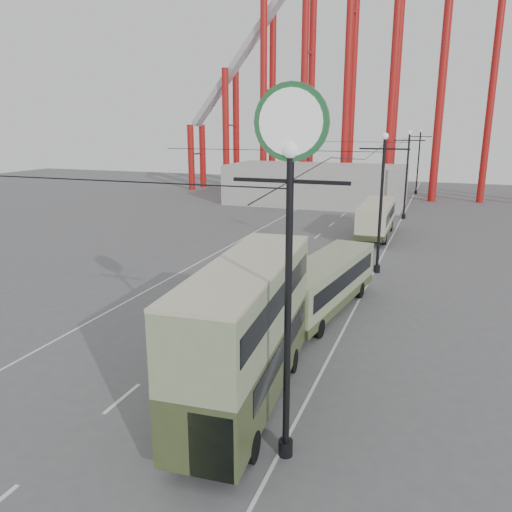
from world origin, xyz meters
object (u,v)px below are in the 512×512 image
at_px(lamp_post_near, 290,198).
at_px(double_decker_bus, 247,327).
at_px(single_decker_cream, 376,217).
at_px(pedestrian, 270,327).
at_px(single_decker_green, 325,283).

bearing_deg(lamp_post_near, double_decker_bus, 132.61).
distance_m(single_decker_cream, pedestrian, 25.46).
relative_size(lamp_post_near, single_decker_green, 1.04).
bearing_deg(pedestrian, single_decker_cream, -105.80).
bearing_deg(double_decker_bus, pedestrian, 95.31).
relative_size(single_decker_cream, pedestrian, 5.98).
distance_m(single_decker_green, single_decker_cream, 20.43).
xyz_separation_m(lamp_post_near, single_decker_green, (-1.68, 12.42, -6.24)).
height_order(double_decker_bus, pedestrian, double_decker_bus).
bearing_deg(single_decker_cream, single_decker_green, -91.25).
bearing_deg(single_decker_green, lamp_post_near, -74.39).
height_order(lamp_post_near, double_decker_bus, lamp_post_near).
xyz_separation_m(single_decker_green, single_decker_cream, (0.02, 20.43, 0.11)).
xyz_separation_m(double_decker_bus, single_decker_cream, (0.54, 30.46, -1.19)).
bearing_deg(lamp_post_near, single_decker_cream, 92.89).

